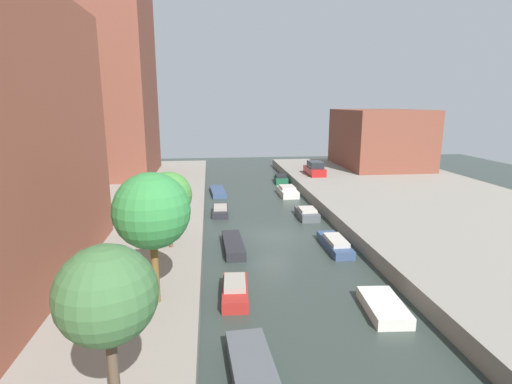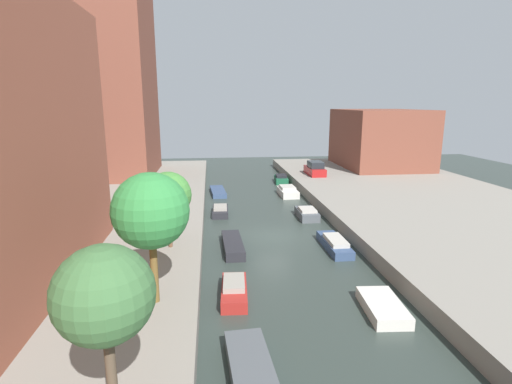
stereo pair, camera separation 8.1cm
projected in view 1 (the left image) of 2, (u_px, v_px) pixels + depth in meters
ground_plane at (273, 236)px, 28.44m from camera, size 84.00×84.00×0.00m
quay_left at (53, 237)px, 26.63m from camera, size 20.00×64.00×1.00m
quay_right at (469, 222)px, 30.03m from camera, size 20.00×64.00×1.00m
apartment_tower_far at (105, 80)px, 44.90m from camera, size 10.00×12.34×21.73m
low_block_right at (379, 138)px, 52.47m from camera, size 10.00×12.66×7.48m
street_tree_0 at (107, 296)px, 9.04m from camera, size 2.34×2.34×5.25m
street_tree_1 at (152, 211)px, 16.16m from camera, size 3.17×3.17×5.63m
street_tree_2 at (169, 195)px, 22.80m from camera, size 2.69×2.69×4.51m
parked_car at (315, 169)px, 46.85m from camera, size 1.78×4.08×1.62m
moored_boat_left_1 at (253, 371)px, 13.69m from camera, size 1.71×4.25×0.61m
moored_boat_left_2 at (235, 290)px, 19.41m from camera, size 1.42×3.42×0.86m
moored_boat_left_3 at (233, 245)px, 25.76m from camera, size 1.34×4.47×0.62m
moored_boat_left_4 at (220, 211)px, 33.81m from camera, size 1.41×3.15×0.78m
moored_boat_left_5 at (218, 192)px, 41.48m from camera, size 1.71×4.60×0.48m
moored_boat_right_1 at (384, 307)px, 18.03m from camera, size 1.85×3.26×0.54m
moored_boat_right_2 at (335, 244)px, 25.88m from camera, size 1.28×4.35×0.81m
moored_boat_right_3 at (307, 213)px, 32.82m from camera, size 1.49×3.16×0.86m
moored_boat_right_4 at (288, 192)px, 40.79m from camera, size 1.75×3.63×0.95m
moored_boat_right_5 at (281, 179)px, 47.46m from camera, size 1.65×3.34×0.93m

